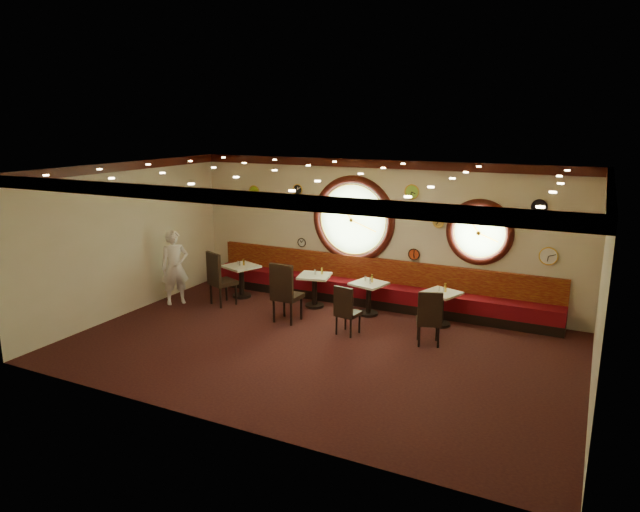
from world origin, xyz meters
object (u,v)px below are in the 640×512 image
at_px(table_b, 315,287).
at_px(condiment_a_bottle, 244,262).
at_px(condiment_a_pepper, 240,264).
at_px(condiment_d_bottle, 445,287).
at_px(condiment_a_salt, 238,263).
at_px(condiment_c_bottle, 372,278).
at_px(table_a, 241,277).
at_px(table_c, 369,295).
at_px(condiment_b_pepper, 315,272).
at_px(chair_b, 284,289).
at_px(condiment_c_pepper, 370,281).
at_px(waiter, 175,267).
at_px(condiment_c_salt, 365,278).
at_px(condiment_d_pepper, 444,290).
at_px(chair_a, 218,275).
at_px(table_d, 441,304).
at_px(chair_c, 346,307).
at_px(chair_d, 429,315).
at_px(condiment_b_bottle, 322,271).
at_px(condiment_d_salt, 439,289).
at_px(condiment_b_salt, 315,272).

relative_size(table_b, condiment_a_bottle, 5.31).
bearing_deg(condiment_a_pepper, condiment_d_bottle, 3.52).
height_order(condiment_a_salt, condiment_c_bottle, condiment_c_bottle).
bearing_deg(condiment_a_pepper, table_a, 93.66).
height_order(table_c, condiment_d_bottle, condiment_d_bottle).
bearing_deg(condiment_c_bottle, condiment_b_pepper, -177.28).
height_order(chair_b, condiment_c_pepper, chair_b).
bearing_deg(condiment_c_pepper, condiment_b_pepper, 176.93).
xyz_separation_m(condiment_a_pepper, condiment_d_bottle, (4.70, 0.29, -0.02)).
distance_m(condiment_a_pepper, waiter, 1.44).
bearing_deg(waiter, table_b, -29.10).
distance_m(chair_b, waiter, 2.82).
relative_size(condiment_c_salt, condiment_a_bottle, 0.74).
bearing_deg(condiment_d_pepper, condiment_d_bottle, 36.27).
relative_size(condiment_a_pepper, condiment_a_bottle, 0.68).
bearing_deg(condiment_a_pepper, condiment_a_bottle, 68.03).
xyz_separation_m(condiment_a_salt, waiter, (-0.95, -1.09, 0.03)).
distance_m(chair_a, condiment_c_bottle, 3.39).
distance_m(condiment_b_pepper, waiter, 3.14).
xyz_separation_m(condiment_c_pepper, condiment_c_bottle, (-0.02, 0.13, 0.03)).
bearing_deg(table_a, chair_b, -31.04).
bearing_deg(chair_b, condiment_b_pepper, 86.83).
bearing_deg(condiment_d_pepper, table_a, -177.45).
distance_m(table_d, chair_c, 2.01).
relative_size(table_c, chair_d, 1.21).
xyz_separation_m(chair_d, condiment_b_bottle, (-2.76, 1.20, 0.21)).
height_order(chair_c, condiment_c_bottle, chair_c).
height_order(condiment_c_pepper, condiment_d_pepper, condiment_c_pepper).
bearing_deg(waiter, condiment_d_bottle, -38.41).
xyz_separation_m(condiment_a_pepper, condiment_c_bottle, (3.15, 0.27, -0.02)).
bearing_deg(condiment_d_salt, condiment_a_pepper, -176.32).
distance_m(condiment_d_pepper, waiter, 5.88).
height_order(chair_d, condiment_a_pepper, chair_d).
xyz_separation_m(condiment_b_salt, condiment_d_salt, (2.77, 0.04, -0.04)).
xyz_separation_m(table_a, condiment_a_salt, (-0.11, 0.04, 0.32)).
relative_size(table_c, condiment_d_salt, 9.12).
bearing_deg(condiment_d_salt, condiment_d_bottle, -2.57).
distance_m(table_b, chair_c, 1.82).
bearing_deg(condiment_b_bottle, condiment_c_pepper, -7.92).
relative_size(condiment_b_pepper, condiment_d_bottle, 0.57).
relative_size(condiment_b_salt, condiment_b_pepper, 1.04).
height_order(condiment_c_pepper, condiment_b_bottle, condiment_b_bottle).
xyz_separation_m(condiment_c_salt, condiment_b_pepper, (-1.14, -0.09, 0.02)).
height_order(table_a, condiment_d_bottle, condiment_d_bottle).
xyz_separation_m(condiment_a_pepper, condiment_b_bottle, (1.96, 0.30, -0.00)).
relative_size(table_b, condiment_b_salt, 7.54).
distance_m(condiment_d_salt, condiment_a_pepper, 4.59).
bearing_deg(condiment_d_salt, table_d, -35.60).
relative_size(condiment_a_bottle, condiment_b_bottle, 0.99).
relative_size(chair_a, condiment_c_salt, 6.89).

